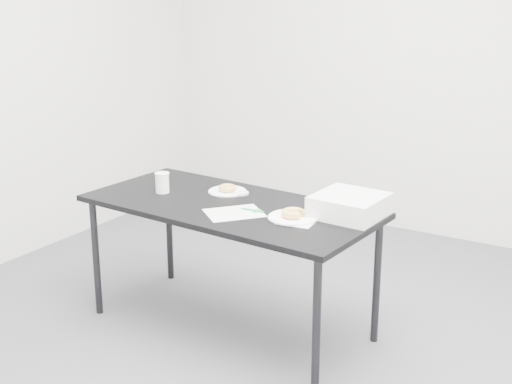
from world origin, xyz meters
The scene contains 14 objects.
floor centered at (0.00, 0.00, 0.00)m, with size 4.00×4.00×0.00m, color #4A494E.
wall_back centered at (0.00, 2.00, 1.35)m, with size 4.00×0.02×2.70m, color silver.
table centered at (-0.15, -0.07, 0.67)m, with size 1.63×0.85×0.72m.
scorecard centered at (-0.04, -0.19, 0.73)m, with size 0.22×0.28×0.00m, color white.
logo_patch centered at (0.05, -0.11, 0.73)m, with size 0.05×0.05×0.00m, color green.
pen centered at (0.02, -0.12, 0.73)m, with size 0.01×0.01×0.13m, color #0C844C.
napkin centered at (0.30, -0.14, 0.73)m, with size 0.18×0.18×0.00m, color white.
plate_near centered at (0.26, -0.11, 0.73)m, with size 0.25×0.25×0.01m, color white.
donut_near centered at (0.26, -0.11, 0.75)m, with size 0.12×0.12×0.04m, color gold.
plate_far centered at (-0.28, 0.11, 0.73)m, with size 0.22×0.22×0.01m, color white.
donut_far centered at (-0.28, 0.11, 0.75)m, with size 0.10×0.10×0.03m, color gold.
coffee_cup centered at (-0.59, -0.09, 0.78)m, with size 0.08×0.08×0.12m, color white.
cup_lid centered at (-0.19, 0.11, 0.73)m, with size 0.09×0.09×0.01m, color silver.
bakery_box centered at (0.48, 0.08, 0.78)m, with size 0.33×0.33×0.11m, color silver.
Camera 1 is at (1.87, -3.11, 1.88)m, focal length 50.00 mm.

